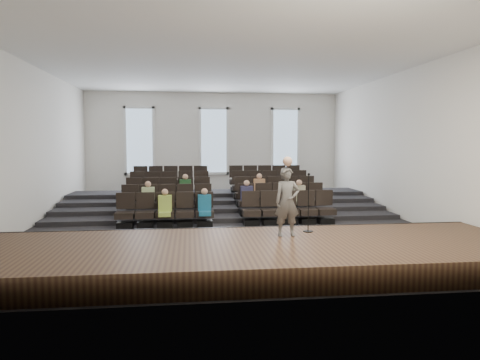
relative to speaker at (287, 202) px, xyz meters
name	(u,v)px	position (x,y,z in m)	size (l,w,h in m)	color
ground	(226,223)	(-0.97, 4.45, -1.26)	(14.00, 14.00, 0.00)	black
ceiling	(226,65)	(-0.97, 4.45, 3.75)	(12.00, 14.00, 0.02)	white
wall_back	(214,145)	(-0.97, 11.47, 1.24)	(12.00, 0.04, 5.00)	silver
wall_front	(265,147)	(-0.97, -2.57, 1.24)	(12.00, 0.04, 5.00)	silver
wall_left	(28,146)	(-6.99, 4.45, 1.24)	(0.04, 14.00, 5.00)	silver
wall_right	(405,145)	(5.05, 4.45, 1.24)	(0.04, 14.00, 5.00)	silver
stage	(248,256)	(-0.97, -0.65, -1.01)	(11.80, 3.60, 0.50)	#4B3520
stage_lip	(238,237)	(-0.97, 1.12, -1.01)	(11.80, 0.06, 0.52)	black
risers	(220,203)	(-0.97, 7.62, -1.07)	(11.80, 4.80, 0.60)	black
seating_rows	(223,196)	(-0.97, 5.99, -0.58)	(6.80, 4.70, 1.67)	black
windows	(214,141)	(-0.97, 11.40, 1.44)	(8.44, 0.10, 3.24)	white
audience	(217,196)	(-1.24, 4.90, -0.43)	(5.45, 2.64, 1.10)	#A0BD4B
speaker	(287,202)	(0.00, 0.00, 0.00)	(0.56, 0.37, 1.53)	#545250
mic_stand	(308,214)	(0.59, 0.39, -0.36)	(0.23, 0.23, 1.38)	black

